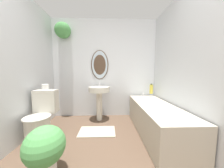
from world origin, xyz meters
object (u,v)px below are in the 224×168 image
Objects in this scene: toilet at (41,119)px; bathtub at (155,118)px; pedestal_sink at (99,94)px; shampoo_bottle at (151,89)px; potted_plant at (45,148)px; toilet_paper_roll at (45,87)px.

toilet reaches higher than bathtub.
shampoo_bottle is at bearing 2.64° from pedestal_sink.
shampoo_bottle reaches higher than toilet.
toilet is 3.34× the size of shampoo_bottle.
shampoo_bottle is at bearing 41.78° from potted_plant.
pedestal_sink reaches higher than shampoo_bottle.
toilet_paper_roll reaches higher than shampoo_bottle.
toilet is at bearing -139.86° from pedestal_sink.
toilet_paper_roll is (0.00, 0.18, 0.50)m from toilet.
pedestal_sink is 1.53m from potted_plant.
pedestal_sink is at bearing 150.02° from bathtub.
pedestal_sink is 1.61× the size of potted_plant.
shampoo_bottle is 2.21m from toilet_paper_roll.
toilet_paper_roll is at bearing 90.00° from toilet.
potted_plant is (-0.44, -1.44, -0.28)m from pedestal_sink.
bathtub is at bearing 28.85° from potted_plant.
bathtub is 2.03m from toilet_paper_roll.
shampoo_bottle is at bearing 75.61° from bathtub.
toilet is 1.19m from pedestal_sink.
toilet_paper_roll reaches higher than potted_plant.
potted_plant is at bearing -138.22° from shampoo_bottle.
shampoo_bottle is (0.17, 0.67, 0.44)m from bathtub.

